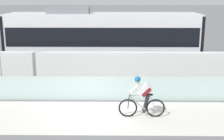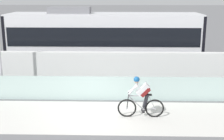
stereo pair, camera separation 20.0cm
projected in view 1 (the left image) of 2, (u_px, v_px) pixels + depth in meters
name	position (u px, v px, depth m)	size (l,w,h in m)	color
ground_plane	(94.00, 117.00, 11.79)	(200.00, 200.00, 0.00)	slate
bike_path_deck	(94.00, 116.00, 11.79)	(32.00, 3.20, 0.01)	silver
glass_parapet	(96.00, 88.00, 13.45)	(32.00, 0.05, 1.08)	#ADC6C1
concrete_barrier_wall	(99.00, 70.00, 15.10)	(32.00, 0.36, 1.81)	silver
tram_rail_near	(101.00, 75.00, 17.73)	(32.00, 0.08, 0.01)	#595654
tram_rail_far	(102.00, 69.00, 19.12)	(32.00, 0.08, 0.01)	#595654
tram	(103.00, 40.00, 17.95)	(11.06, 2.54, 3.81)	silver
cyclist_on_bike	(142.00, 98.00, 11.57)	(1.77, 0.58, 1.61)	black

